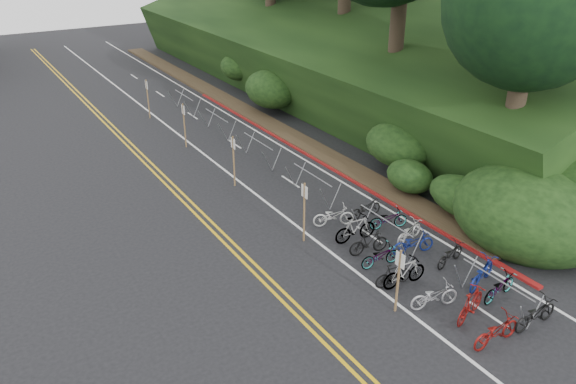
# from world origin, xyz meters

# --- Properties ---
(ground) EXTENTS (120.00, 120.00, 0.00)m
(ground) POSITION_xyz_m (0.00, 0.00, 0.00)
(ground) COLOR black
(ground) RESTS_ON ground
(road_markings) EXTENTS (7.47, 80.00, 0.01)m
(road_markings) POSITION_xyz_m (0.63, 10.10, 0.00)
(road_markings) COLOR gold
(road_markings) RESTS_ON ground
(red_curb) EXTENTS (0.25, 28.00, 0.10)m
(red_curb) POSITION_xyz_m (5.70, 12.00, 0.05)
(red_curb) COLOR maroon
(red_curb) RESTS_ON ground
(embankment) EXTENTS (14.30, 48.14, 9.11)m
(embankment) POSITION_xyz_m (12.96, 19.04, 2.57)
(embankment) COLOR black
(embankment) RESTS_ON ground
(bike_rack_front) EXTENTS (1.12, 2.79, 1.12)m
(bike_rack_front) POSITION_xyz_m (3.50, -1.80, 0.82)
(bike_rack_front) COLOR gray
(bike_rack_front) RESTS_ON ground
(bike_racks_rest) EXTENTS (1.14, 23.00, 1.17)m
(bike_racks_rest) POSITION_xyz_m (3.00, 13.00, 0.85)
(bike_racks_rest) COLOR gray
(bike_racks_rest) RESTS_ON ground
(signpost_near) EXTENTS (0.08, 0.40, 2.28)m
(signpost_near) POSITION_xyz_m (0.69, -0.25, 1.31)
(signpost_near) COLOR brown
(signpost_near) RESTS_ON ground
(signposts_rest) EXTENTS (0.08, 18.40, 2.50)m
(signposts_rest) POSITION_xyz_m (0.60, 14.00, 1.43)
(signposts_rest) COLOR brown
(signposts_rest) RESTS_ON ground
(bike_front) EXTENTS (0.59, 1.50, 0.88)m
(bike_front) POSITION_xyz_m (1.57, 0.86, 0.44)
(bike_front) COLOR black
(bike_front) RESTS_ON ground
(bike_valet) EXTENTS (3.39, 10.29, 1.10)m
(bike_valet) POSITION_xyz_m (3.06, 0.99, 0.47)
(bike_valet) COLOR maroon
(bike_valet) RESTS_ON ground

